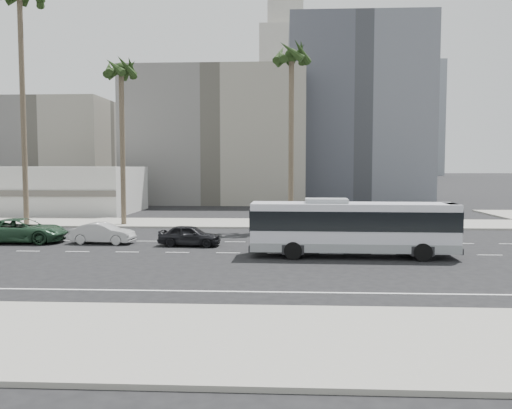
# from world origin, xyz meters

# --- Properties ---
(ground) EXTENTS (700.00, 700.00, 0.00)m
(ground) POSITION_xyz_m (0.00, 0.00, 0.00)
(ground) COLOR black
(ground) RESTS_ON ground
(sidewalk_north) EXTENTS (120.00, 7.00, 0.15)m
(sidewalk_north) POSITION_xyz_m (0.00, 15.50, 0.07)
(sidewalk_north) COLOR gray
(sidewalk_north) RESTS_ON ground
(sidewalk_south) EXTENTS (120.00, 7.00, 0.15)m
(sidewalk_south) POSITION_xyz_m (0.00, -15.50, 0.07)
(sidewalk_south) COLOR gray
(sidewalk_south) RESTS_ON ground
(commercial_low) EXTENTS (22.00, 12.16, 5.00)m
(commercial_low) POSITION_xyz_m (-30.00, 25.99, 2.50)
(commercial_low) COLOR beige
(commercial_low) RESTS_ON ground
(midrise_beige_west) EXTENTS (24.00, 18.00, 18.00)m
(midrise_beige_west) POSITION_xyz_m (-12.00, 45.00, 9.00)
(midrise_beige_west) COLOR slate
(midrise_beige_west) RESTS_ON ground
(midrise_gray_center) EXTENTS (20.00, 20.00, 26.00)m
(midrise_gray_center) POSITION_xyz_m (8.00, 52.00, 13.00)
(midrise_gray_center) COLOR #4E515B
(midrise_gray_center) RESTS_ON ground
(midrise_beige_far) EXTENTS (18.00, 16.00, 15.00)m
(midrise_beige_far) POSITION_xyz_m (-38.00, 50.00, 7.50)
(midrise_beige_far) COLOR slate
(midrise_beige_far) RESTS_ON ground
(civic_tower) EXTENTS (42.00, 42.00, 129.00)m
(civic_tower) POSITION_xyz_m (-2.00, 250.00, 38.83)
(civic_tower) COLOR beige
(civic_tower) RESTS_ON ground
(highrise_right) EXTENTS (26.00, 26.00, 70.00)m
(highrise_right) POSITION_xyz_m (45.00, 230.00, 35.00)
(highrise_right) COLOR slate
(highrise_right) RESTS_ON ground
(highrise_far) EXTENTS (22.00, 22.00, 60.00)m
(highrise_far) POSITION_xyz_m (70.00, 260.00, 30.00)
(highrise_far) COLOR slate
(highrise_far) RESTS_ON ground
(city_bus) EXTENTS (11.42, 2.83, 3.26)m
(city_bus) POSITION_xyz_m (1.09, -0.84, 1.71)
(city_bus) COLOR silver
(city_bus) RESTS_ON ground
(car_a) EXTENTS (1.92, 4.08, 1.35)m
(car_a) POSITION_xyz_m (-8.73, 2.64, 0.67)
(car_a) COLOR black
(car_a) RESTS_ON ground
(car_b) EXTENTS (1.80, 4.24, 1.36)m
(car_b) POSITION_xyz_m (-14.61, 3.39, 0.68)
(car_b) COLOR #A8A8A8
(car_b) RESTS_ON ground
(car_c) EXTENTS (2.94, 5.94, 1.62)m
(car_c) POSITION_xyz_m (-20.11, 3.52, 0.81)
(car_c) COLOR #22432C
(car_c) RESTS_ON ground
(palm_near) EXTENTS (4.49, 4.49, 15.14)m
(palm_near) POSITION_xyz_m (-2.16, 13.16, 13.72)
(palm_near) COLOR brown
(palm_near) RESTS_ON ground
(palm_mid) EXTENTS (4.62, 4.62, 14.29)m
(palm_mid) POSITION_xyz_m (-16.35, 13.63, 12.86)
(palm_mid) COLOR brown
(palm_mid) RESTS_ON ground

